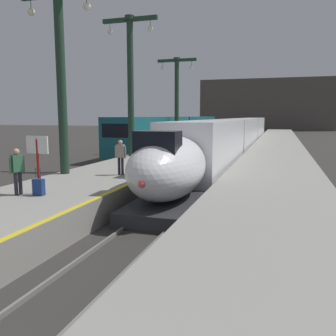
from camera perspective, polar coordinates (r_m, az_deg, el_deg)
name	(u,v)px	position (r m, az deg, el deg)	size (l,w,h in m)	color
platform_left	(164,161)	(27.12, -0.63, 1.14)	(4.80, 110.00, 1.05)	gray
platform_right	(276,165)	(25.81, 16.74, 0.43)	(4.80, 110.00, 1.05)	gray
platform_left_safety_stripe	(194,155)	(26.44, 4.08, 2.09)	(0.20, 107.80, 0.01)	yellow
rail_main_left	(214,164)	(29.03, 7.27, 0.62)	(0.08, 110.00, 0.12)	slate
rail_main_right	(232,165)	(28.81, 10.20, 0.50)	(0.08, 110.00, 0.12)	slate
rail_secondary_left	(121,160)	(31.46, -7.41, 1.21)	(0.08, 110.00, 0.12)	slate
rail_secondary_right	(137,161)	(30.86, -4.88, 1.11)	(0.08, 110.00, 0.12)	slate
highspeed_train_main	(238,135)	(38.38, 11.01, 5.23)	(2.92, 56.11, 3.60)	silver
regional_train_adjacent	(178,130)	(45.52, 1.59, 6.04)	(2.85, 36.60, 3.80)	#145660
station_column_mid	(61,64)	(18.53, -16.71, 15.51)	(4.00, 0.68, 8.72)	#1E3828
station_column_far	(130,74)	(25.97, -5.99, 14.66)	(4.00, 0.68, 9.61)	#1E3828
station_column_distant	(177,92)	(36.98, 1.40, 11.94)	(4.00, 0.68, 8.59)	#1E3828
passenger_near_edge	(17,168)	(13.93, -22.84, 0.00)	(0.35, 0.54, 1.69)	#23232D
passenger_mid_platform	(121,155)	(17.47, -7.55, 2.13)	(0.57, 0.24, 1.69)	#23232D
rolling_suitcase	(39,187)	(13.71, -19.86, -2.87)	(0.40, 0.22, 0.98)	navy
departure_info_board	(38,153)	(13.84, -20.02, 2.26)	(0.90, 0.10, 2.12)	maroon
terminus_back_wall	(265,105)	(102.98, 15.20, 9.70)	(36.00, 2.00, 14.00)	#4C4742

